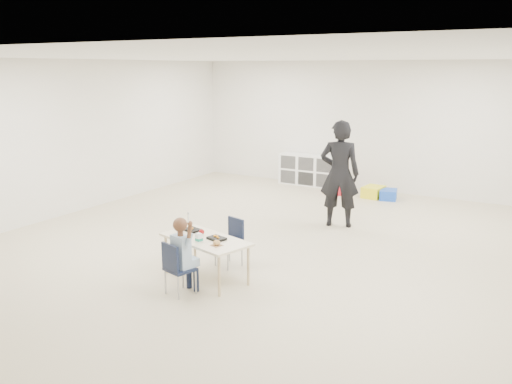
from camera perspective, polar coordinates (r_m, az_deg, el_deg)
The scene contains 16 objects.
room at distance 8.02m, azimuth 0.82°, elevation 4.02°, with size 9.00×9.02×2.80m.
table at distance 6.97m, azimuth -5.28°, elevation -6.97°, with size 1.30×0.89×0.54m.
chair_near at distance 6.55m, azimuth -7.99°, elevation -7.92°, with size 0.32×0.30×0.65m, color black, non-canonical shape.
chair_far at distance 7.38m, azimuth -2.91°, elevation -5.38°, with size 0.32×0.30×0.65m, color black, non-canonical shape.
child at distance 6.49m, azimuth -8.04°, elevation -6.37°, with size 0.44×0.44×1.03m, color #9EB9D6, non-canonical shape.
lunch_tray_near at distance 6.82m, azimuth -4.17°, elevation -4.89°, with size 0.22×0.16×0.03m, color black.
lunch_tray_far at distance 7.20m, azimuth -6.72°, elevation -3.98°, with size 0.22×0.16×0.03m, color black.
milk_carton at distance 6.76m, azimuth -6.02°, elevation -4.79°, with size 0.07×0.07×0.10m, color white.
bread_roll at distance 6.60m, azimuth -4.17°, elevation -5.36°, with size 0.09×0.09×0.07m, color tan.
apple_near at distance 7.03m, azimuth -5.75°, elevation -4.20°, with size 0.07×0.07×0.07m, color maroon.
apple_far at distance 7.28m, azimuth -8.25°, elevation -3.67°, with size 0.07×0.07×0.07m, color maroon.
cubby_shelf at distance 12.50m, azimuth 5.63°, elevation 2.32°, with size 1.40×0.40×0.70m, color white.
adult at distance 9.21m, azimuth 8.79°, elevation 1.91°, with size 0.66×0.43×1.81m, color black.
bin_red at distance 11.76m, azimuth 8.69°, elevation 0.30°, with size 0.32×0.41×0.20m, color red.
bin_yellow at distance 11.56m, azimuth 12.25°, elevation 0.02°, with size 0.37×0.48×0.23m, color yellow.
bin_blue at distance 11.45m, azimuth 13.76°, elevation -0.26°, with size 0.33×0.42×0.20m, color blue.
Camera 1 is at (3.88, -6.91, 2.65)m, focal length 38.00 mm.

